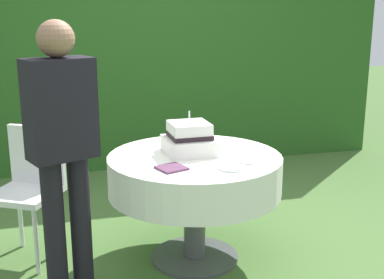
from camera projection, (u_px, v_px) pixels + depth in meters
name	position (u px, v px, depth m)	size (l,w,h in m)	color
ground_plane	(195.00, 258.00, 3.51)	(20.00, 20.00, 0.00)	#476B33
foliage_hedge	(135.00, 60.00, 5.46)	(5.35, 0.53, 2.23)	#28561E
cake_table	(195.00, 175.00, 3.36)	(1.13, 1.13, 0.73)	#4C4C51
wedding_cake	(190.00, 139.00, 3.37)	(0.33, 0.34, 0.28)	white
serving_plate_near	(248.00, 161.00, 3.18)	(0.12, 0.12, 0.01)	white
serving_plate_far	(236.00, 149.00, 3.45)	(0.13, 0.13, 0.01)	white
serving_plate_left	(231.00, 168.00, 3.05)	(0.15, 0.15, 0.01)	white
napkin_stack	(171.00, 168.00, 3.05)	(0.16, 0.16, 0.01)	#603856
garden_chair	(31.00, 180.00, 3.43)	(0.55, 0.55, 0.89)	white
standing_person	(63.00, 144.00, 2.82)	(0.41, 0.32, 1.60)	black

